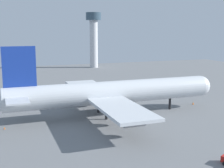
# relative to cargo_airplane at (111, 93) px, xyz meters

# --- Properties ---
(ground_plane) EXTENTS (251.00, 251.00, 0.00)m
(ground_plane) POSITION_rel_cargo_airplane_xyz_m (0.24, 0.00, -6.31)
(ground_plane) COLOR slate
(cargo_airplane) EXTENTS (62.75, 50.80, 19.38)m
(cargo_airplane) POSITION_rel_cargo_airplane_xyz_m (0.00, 0.00, 0.00)
(cargo_airplane) COLOR silver
(cargo_airplane) RESTS_ON ground_plane
(pushback_tractor) EXTENTS (4.36, 5.52, 2.20)m
(pushback_tractor) POSITION_rel_cargo_airplane_xyz_m (13.22, 25.57, -5.18)
(pushback_tractor) COLOR yellow
(pushback_tractor) RESTS_ON ground_plane
(safety_cone_nose) EXTENTS (0.53, 0.53, 0.75)m
(safety_cone_nose) POSITION_rel_cargo_airplane_xyz_m (28.48, 2.58, -5.93)
(safety_cone_nose) COLOR orange
(safety_cone_nose) RESTS_ON ground_plane
(safety_cone_tail) EXTENTS (0.39, 0.39, 0.55)m
(safety_cone_tail) POSITION_rel_cargo_airplane_xyz_m (-28.00, -2.71, -6.03)
(safety_cone_tail) COLOR orange
(safety_cone_tail) RESTS_ON ground_plane
(control_tower) EXTENTS (9.27, 9.27, 33.45)m
(control_tower) POSITION_rel_cargo_airplane_xyz_m (27.02, 105.33, 14.20)
(control_tower) COLOR silver
(control_tower) RESTS_ON ground_plane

